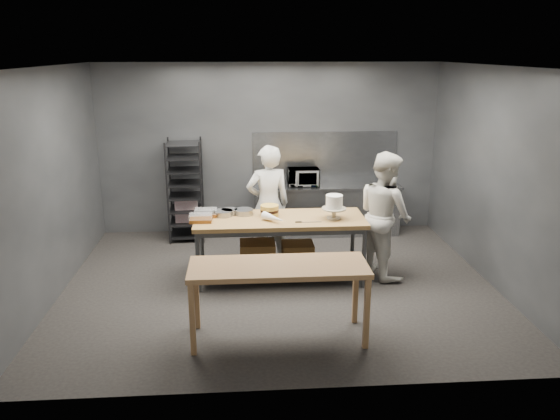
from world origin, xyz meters
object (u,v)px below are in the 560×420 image
at_px(work_table, 278,241).
at_px(layer_cake, 270,211).
at_px(chef_behind, 268,204).
at_px(speed_rack, 186,191).
at_px(near_counter, 279,272).
at_px(microwave, 303,177).
at_px(frosted_cake_stand, 334,204).
at_px(chef_right, 385,214).

relative_size(work_table, layer_cake, 9.25).
height_order(chef_behind, layer_cake, chef_behind).
xyz_separation_m(speed_rack, chef_behind, (1.37, -1.19, 0.07)).
height_order(near_counter, microwave, microwave).
distance_m(near_counter, frosted_cake_stand, 1.86).
bearing_deg(microwave, chef_right, -62.99).
distance_m(work_table, layer_cake, 0.45).
xyz_separation_m(near_counter, frosted_cake_stand, (0.89, 1.60, 0.32)).
bearing_deg(near_counter, frosted_cake_stand, 60.92).
bearing_deg(frosted_cake_stand, work_table, 172.03).
bearing_deg(layer_cake, microwave, 69.45).
xyz_separation_m(work_table, chef_right, (1.55, 0.05, 0.34)).
distance_m(chef_behind, microwave, 1.45).
height_order(near_counter, chef_right, chef_right).
xyz_separation_m(near_counter, layer_cake, (-0.00, 1.80, 0.19)).
relative_size(chef_behind, microwave, 3.40).
distance_m(near_counter, chef_behind, 2.40).
bearing_deg(chef_right, frosted_cake_stand, 83.03).
xyz_separation_m(work_table, frosted_cake_stand, (0.78, -0.11, 0.56)).
bearing_deg(speed_rack, frosted_cake_stand, -41.34).
relative_size(near_counter, layer_cake, 7.71).
relative_size(work_table, microwave, 4.43).
distance_m(chef_behind, chef_right, 1.77).
distance_m(chef_right, layer_cake, 1.67).
height_order(near_counter, frosted_cake_stand, frosted_cake_stand).
xyz_separation_m(near_counter, speed_rack, (-1.36, 3.58, 0.04)).
bearing_deg(speed_rack, near_counter, -69.18).
xyz_separation_m(work_table, microwave, (0.59, 1.95, 0.48)).
bearing_deg(chef_behind, frosted_cake_stand, 126.76).
bearing_deg(frosted_cake_stand, chef_behind, 138.00).
xyz_separation_m(work_table, speed_rack, (-1.47, 1.87, 0.28)).
xyz_separation_m(chef_behind, frosted_cake_stand, (0.88, -0.79, 0.21)).
xyz_separation_m(microwave, frosted_cake_stand, (0.20, -2.06, 0.09)).
distance_m(chef_behind, layer_cake, 0.60).
bearing_deg(work_table, layer_cake, 139.78).
bearing_deg(chef_behind, work_table, 87.04).
distance_m(chef_right, microwave, 2.13).
bearing_deg(work_table, chef_behind, 98.27).
xyz_separation_m(near_counter, chef_right, (1.66, 1.76, 0.10)).
bearing_deg(speed_rack, microwave, 2.23).
bearing_deg(layer_cake, work_table, -40.22).
relative_size(chef_behind, frosted_cake_stand, 5.36).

